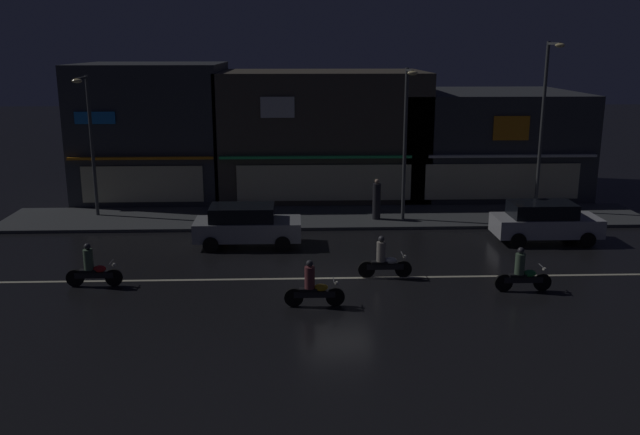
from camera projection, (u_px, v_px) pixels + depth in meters
name	position (u px, v px, depth m)	size (l,w,h in m)	color
ground_plane	(337.00, 278.00, 23.80)	(140.00, 140.00, 0.00)	black
lane_divider_stripe	(337.00, 278.00, 23.80)	(28.37, 0.16, 0.01)	beige
sidewalk_far	(326.00, 217.00, 31.94)	(29.86, 4.23, 0.14)	#424447
storefront_left_block	(321.00, 134.00, 36.55)	(10.84, 7.10, 6.62)	#4C443A
storefront_center_block	(482.00, 141.00, 37.68)	(9.75, 8.49, 5.50)	#383A3F
storefront_right_block	(154.00, 130.00, 36.32)	(7.42, 7.41, 7.02)	#383A3F
streetlamp_west	(90.00, 134.00, 30.92)	(0.44, 1.64, 6.49)	#47494C
streetlamp_mid	(406.00, 132.00, 30.14)	(0.44, 1.64, 6.85)	#47494C
streetlamp_east	(544.00, 115.00, 31.68)	(0.44, 1.64, 7.97)	#47494C
pedestrian_on_sidewalk	(377.00, 201.00, 31.15)	(0.37, 0.37, 1.88)	#232328
parked_car_near_kerb	(545.00, 221.00, 28.05)	(4.30, 1.98, 1.67)	silver
parked_car_trailing	(246.00, 225.00, 27.50)	(4.30, 1.98, 1.67)	#9EA0A5
motorcycle_lead	(313.00, 287.00, 21.11)	(1.90, 0.60, 1.52)	black
motorcycle_following	(92.00, 269.00, 22.87)	(1.90, 0.60, 1.52)	black
motorcycle_opposite_lane	(384.00, 260.00, 23.75)	(1.90, 0.60, 1.52)	black
motorcycle_trailing_far	(522.00, 273.00, 22.42)	(1.90, 0.60, 1.52)	black
traffic_cone	(224.00, 232.00, 28.64)	(0.36, 0.36, 0.55)	orange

